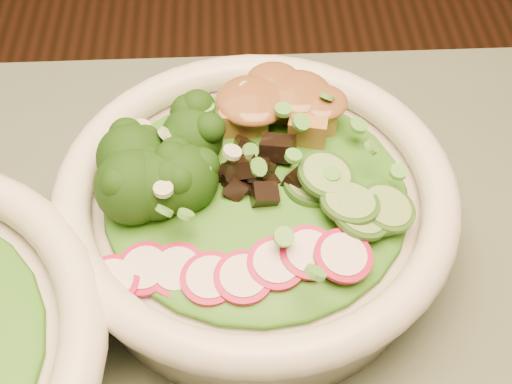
{
  "coord_description": "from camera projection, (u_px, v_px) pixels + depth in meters",
  "views": [
    {
      "loc": [
        -0.12,
        -0.13,
        1.18
      ],
      "look_at": [
        -0.1,
        0.18,
        0.81
      ],
      "focal_mm": 50.0,
      "sensor_mm": 36.0,
      "label": 1
    }
  ],
  "objects": [
    {
      "name": "cucumber_slices",
      "position": [
        356.0,
        193.0,
        0.46
      ],
      "size": [
        0.09,
        0.09,
        0.04
      ],
      "primitive_type": null,
      "rotation": [
        0.0,
        0.0,
        -0.37
      ],
      "color": "#8AB162",
      "rests_on": "salad_bowl"
    },
    {
      "name": "lettuce_bed",
      "position": [
        256.0,
        191.0,
        0.48
      ],
      "size": [
        0.21,
        0.21,
        0.02
      ],
      "primitive_type": "ellipsoid",
      "color": "#306815",
      "rests_on": "salad_bowl"
    },
    {
      "name": "mushroom_heap",
      "position": [
        259.0,
        163.0,
        0.48
      ],
      "size": [
        0.09,
        0.09,
        0.04
      ],
      "primitive_type": null,
      "rotation": [
        0.0,
        0.0,
        -0.37
      ],
      "color": "black",
      "rests_on": "salad_bowl"
    },
    {
      "name": "scallion_garnish",
      "position": [
        256.0,
        167.0,
        0.46
      ],
      "size": [
        0.19,
        0.19,
        0.02
      ],
      "primitive_type": null,
      "color": "#4EA038",
      "rests_on": "salad_bowl"
    },
    {
      "name": "radish_slices",
      "position": [
        243.0,
        270.0,
        0.43
      ],
      "size": [
        0.12,
        0.08,
        0.02
      ],
      "primitive_type": null,
      "rotation": [
        0.0,
        0.0,
        -0.37
      ],
      "color": "#A90D38",
      "rests_on": "salad_bowl"
    },
    {
      "name": "broccoli_florets",
      "position": [
        161.0,
        166.0,
        0.47
      ],
      "size": [
        0.1,
        0.1,
        0.04
      ],
      "primitive_type": null,
      "rotation": [
        0.0,
        0.0,
        -0.37
      ],
      "color": "black",
      "rests_on": "salad_bowl"
    },
    {
      "name": "salad_bowl",
      "position": [
        256.0,
        211.0,
        0.5
      ],
      "size": [
        0.27,
        0.27,
        0.07
      ],
      "rotation": [
        0.0,
        0.0,
        -0.37
      ],
      "color": "silver",
      "rests_on": "dining_table"
    },
    {
      "name": "tofu_cubes",
      "position": [
        272.0,
        113.0,
        0.51
      ],
      "size": [
        0.11,
        0.09,
        0.04
      ],
      "primitive_type": null,
      "rotation": [
        0.0,
        0.0,
        -0.37
      ],
      "color": "#A16835",
      "rests_on": "salad_bowl"
    },
    {
      "name": "peanut_sauce",
      "position": [
        273.0,
        100.0,
        0.5
      ],
      "size": [
        0.07,
        0.06,
        0.02
      ],
      "primitive_type": "ellipsoid",
      "color": "brown",
      "rests_on": "tofu_cubes"
    }
  ]
}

